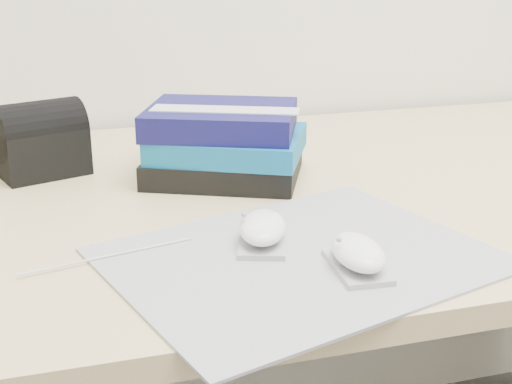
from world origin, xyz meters
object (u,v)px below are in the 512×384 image
object	(u,v)px
desk	(268,308)
mouse_rear	(262,229)
book_stack	(225,143)
pouch	(41,140)
mouse_front	(358,255)

from	to	relation	value
desk	mouse_rear	distance (m)	0.38
mouse_rear	book_stack	distance (m)	0.26
desk	pouch	bearing A→B (deg)	165.57
mouse_front	book_stack	size ratio (longest dim) A/B	0.36
mouse_rear	pouch	size ratio (longest dim) A/B	0.76
mouse_front	pouch	bearing A→B (deg)	125.32
book_stack	mouse_rear	bearing A→B (deg)	-94.54
mouse_rear	pouch	bearing A→B (deg)	124.20
book_stack	pouch	world-z (taller)	pouch
mouse_front	mouse_rear	bearing A→B (deg)	129.24
mouse_front	pouch	xyz separation A→B (m)	(-0.32, 0.45, 0.03)
book_stack	pouch	xyz separation A→B (m)	(-0.26, 0.09, 0.00)
mouse_rear	pouch	world-z (taller)	pouch
pouch	mouse_front	bearing A→B (deg)	-54.68
mouse_front	pouch	size ratio (longest dim) A/B	0.67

